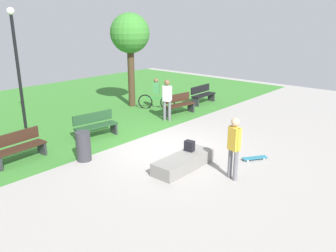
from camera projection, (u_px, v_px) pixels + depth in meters
ground_plane at (166, 149)px, 11.47m from camera, size 28.00×28.00×0.00m
grass_lawn at (45, 110)px, 16.32m from camera, size 26.60×12.51×0.01m
concrete_ledge at (184, 162)px, 9.99m from camera, size 2.09×0.72×0.38m
backpack_on_ledge at (189, 146)px, 10.28m from camera, size 0.23×0.30×0.32m
skater_performing_trick at (234, 144)px, 9.08m from camera, size 0.29×0.41×1.74m
skateboard_by_ledge at (255, 158)px, 10.61m from camera, size 0.78×0.61×0.08m
park_bench_far_left at (19, 146)px, 10.40m from camera, size 1.64×0.61×0.91m
park_bench_near_lamppost at (95, 125)px, 12.49m from camera, size 1.65×0.68×0.91m
park_bench_far_right at (179, 104)px, 15.55m from camera, size 1.65×0.68×0.91m
park_bench_near_path at (203, 94)px, 17.56m from camera, size 1.61×0.52×0.91m
tree_broad_elm at (130, 35)px, 16.15m from camera, size 1.87×1.87×4.48m
lamp_post at (17, 58)px, 12.86m from camera, size 0.28×0.28×4.59m
trash_bin at (83, 146)px, 10.47m from camera, size 0.45×0.45×0.93m
pedestrian_with_backpack at (167, 96)px, 14.42m from camera, size 0.43×0.42×1.77m
cyclist_on_bicycle at (156, 96)px, 16.43m from camera, size 0.98×1.59×1.52m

